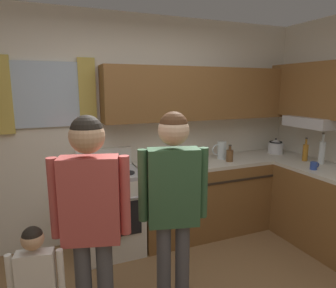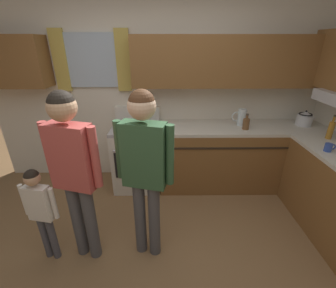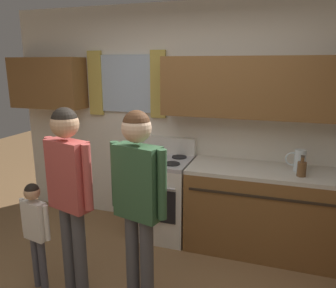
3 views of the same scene
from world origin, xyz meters
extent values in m
plane|color=olive|center=(0.00, 0.00, 0.00)|extent=(12.00, 12.00, 0.00)
cube|color=silver|center=(0.00, 1.90, 1.30)|extent=(4.60, 0.10, 2.60)
cube|color=silver|center=(-0.82, 1.83, 1.71)|extent=(0.64, 0.03, 0.67)
cube|color=gold|center=(-1.23, 1.82, 1.71)|extent=(0.18, 0.04, 0.77)
cube|color=gold|center=(-0.41, 1.82, 1.71)|extent=(0.18, 0.04, 0.77)
cube|color=brown|center=(-1.83, 1.69, 1.71)|extent=(0.94, 0.32, 0.62)
cube|color=brown|center=(1.01, 1.69, 1.71)|extent=(2.58, 0.32, 0.62)
cube|color=brown|center=(1.19, 1.54, 0.43)|extent=(2.23, 0.62, 0.86)
cube|color=beige|center=(1.19, 1.54, 0.88)|extent=(2.23, 0.62, 0.04)
cube|color=#2D2319|center=(1.19, 1.23, 0.72)|extent=(2.11, 0.01, 0.02)
cube|color=silver|center=(-0.26, 1.54, 0.43)|extent=(0.62, 0.62, 0.86)
cube|color=black|center=(-0.26, 1.23, 0.48)|extent=(0.50, 0.01, 0.36)
cylinder|color=#ADADB2|center=(-0.26, 1.20, 0.70)|extent=(0.50, 0.02, 0.02)
cube|color=#ADADB2|center=(-0.26, 1.54, 0.88)|extent=(0.62, 0.62, 0.04)
cube|color=silver|center=(-0.26, 1.81, 1.00)|extent=(0.62, 0.08, 0.20)
cylinder|color=black|center=(-0.42, 1.40, 0.91)|extent=(0.17, 0.17, 0.01)
cylinder|color=black|center=(-0.11, 1.40, 0.91)|extent=(0.17, 0.17, 0.01)
cylinder|color=black|center=(-0.42, 1.68, 0.91)|extent=(0.17, 0.17, 0.01)
cylinder|color=black|center=(-0.11, 1.68, 0.91)|extent=(0.17, 0.17, 0.01)
cube|color=silver|center=(-0.26, 1.19, 0.52)|extent=(0.20, 0.02, 0.34)
cylinder|color=#B27223|center=(2.05, 1.10, 1.00)|extent=(0.06, 0.06, 0.20)
cylinder|color=#B27223|center=(2.05, 1.10, 1.14)|extent=(0.02, 0.02, 0.07)
cylinder|color=#3F382D|center=(2.05, 1.10, 1.18)|extent=(0.03, 0.03, 0.02)
cylinder|color=brown|center=(1.18, 1.42, 0.97)|extent=(0.08, 0.08, 0.14)
cylinder|color=brown|center=(1.18, 1.42, 1.06)|extent=(0.03, 0.03, 0.05)
cylinder|color=#3F382D|center=(1.18, 1.42, 1.10)|extent=(0.04, 0.04, 0.02)
cylinder|color=#2D479E|center=(1.82, 0.77, 0.94)|extent=(0.07, 0.07, 0.08)
torus|color=#2D479E|center=(1.87, 0.77, 0.95)|extent=(0.06, 0.01, 0.06)
cylinder|color=silver|center=(2.01, 1.57, 0.97)|extent=(0.20, 0.20, 0.14)
cone|color=silver|center=(2.01, 1.57, 1.06)|extent=(0.18, 0.18, 0.05)
sphere|color=black|center=(2.01, 1.57, 1.09)|extent=(0.02, 0.02, 0.02)
cone|color=silver|center=(2.14, 1.57, 1.00)|extent=(0.09, 0.04, 0.07)
torus|color=black|center=(2.01, 1.57, 1.05)|extent=(0.17, 0.17, 0.02)
cylinder|color=silver|center=(1.16, 1.58, 1.01)|extent=(0.11, 0.11, 0.22)
torus|color=silver|center=(1.09, 1.58, 1.02)|extent=(0.14, 0.02, 0.14)
cylinder|color=#4C4C51|center=(-0.55, 0.29, 0.40)|extent=(0.11, 0.11, 0.80)
cylinder|color=#4C4C51|center=(-0.69, 0.33, 0.40)|extent=(0.11, 0.11, 0.80)
cube|color=#BF4C47|center=(-0.62, 0.31, 1.08)|extent=(0.39, 0.25, 0.57)
cylinder|color=#BF4C47|center=(-0.41, 0.25, 1.10)|extent=(0.07, 0.07, 0.52)
cylinder|color=#BF4C47|center=(-0.83, 0.37, 1.10)|extent=(0.07, 0.07, 0.52)
sphere|color=tan|center=(-0.62, 0.31, 1.49)|extent=(0.22, 0.22, 0.22)
sphere|color=black|center=(-0.62, 0.31, 1.52)|extent=(0.20, 0.20, 0.20)
cylinder|color=#4C4C51|center=(0.03, 0.32, 0.40)|extent=(0.11, 0.11, 0.80)
cylinder|color=#4C4C51|center=(-0.10, 0.36, 0.40)|extent=(0.11, 0.11, 0.80)
cube|color=#335938|center=(-0.04, 0.34, 1.08)|extent=(0.39, 0.24, 0.57)
cylinder|color=#335938|center=(0.18, 0.29, 1.10)|extent=(0.07, 0.07, 0.52)
cylinder|color=#335938|center=(-0.25, 0.39, 1.10)|extent=(0.07, 0.07, 0.52)
sphere|color=beige|center=(-0.04, 0.34, 1.49)|extent=(0.22, 0.22, 0.22)
sphere|color=#4C2D19|center=(-0.04, 0.34, 1.52)|extent=(0.20, 0.20, 0.20)
cylinder|color=#4C4C56|center=(-0.93, 0.27, 0.24)|extent=(0.06, 0.06, 0.48)
cylinder|color=#4C4C56|center=(-1.01, 0.29, 0.24)|extent=(0.06, 0.06, 0.48)
cube|color=white|center=(-0.97, 0.28, 0.65)|extent=(0.23, 0.13, 0.34)
cylinder|color=white|center=(-0.83, 0.25, 0.66)|extent=(0.04, 0.04, 0.31)
cylinder|color=white|center=(-1.11, 0.31, 0.66)|extent=(0.04, 0.04, 0.31)
sphere|color=tan|center=(-0.97, 0.28, 0.90)|extent=(0.13, 0.13, 0.13)
sphere|color=black|center=(-0.97, 0.28, 0.92)|extent=(0.12, 0.12, 0.12)
camera|label=1|loc=(-0.84, -1.52, 1.79)|focal=31.74mm
camera|label=2|loc=(0.15, -1.33, 1.93)|focal=24.27mm
camera|label=3|loc=(0.91, -1.78, 1.94)|focal=35.12mm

